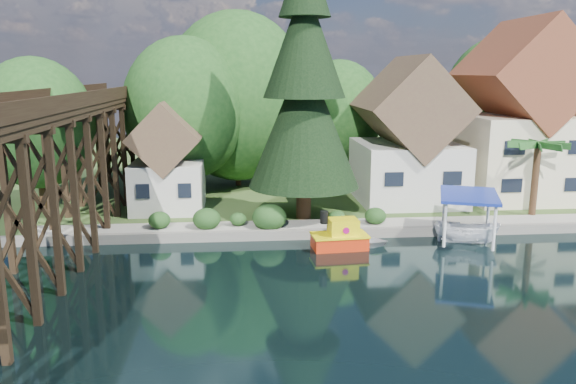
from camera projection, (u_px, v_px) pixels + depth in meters
name	position (u px, v px, depth m)	size (l,w,h in m)	color
ground	(360.00, 285.00, 27.73)	(140.00, 140.00, 0.00)	black
bank	(294.00, 166.00, 60.80)	(140.00, 52.00, 0.50)	#29451B
seawall	(395.00, 232.00, 35.79)	(60.00, 0.40, 0.62)	slate
promenade	(420.00, 223.00, 37.18)	(50.00, 2.60, 0.06)	gray
trestle_bridge	(51.00, 166.00, 30.31)	(4.12, 44.18, 9.30)	black
house_left	(408.00, 141.00, 42.81)	(7.64, 8.64, 11.02)	beige
house_center	(519.00, 123.00, 43.77)	(8.65, 9.18, 13.89)	beige
shed	(167.00, 164.00, 40.13)	(5.09, 5.40, 7.85)	beige
bg_trees	(321.00, 109.00, 46.98)	(49.90, 13.30, 10.57)	#382314
shrubs	(260.00, 216.00, 36.11)	(15.76, 2.47, 1.70)	#1A3B15
conifer	(304.00, 88.00, 36.62)	(7.43, 7.43, 18.30)	#382314
palm_tree	(538.00, 147.00, 38.19)	(4.30, 4.30, 5.51)	#382314
tugboat	(340.00, 237.00, 33.37)	(3.44, 2.08, 2.39)	red
boat_white_a	(359.00, 239.00, 34.07)	(2.50, 3.50, 0.73)	white
boat_canopy	(467.00, 222.00, 34.23)	(4.74, 5.66, 3.11)	white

